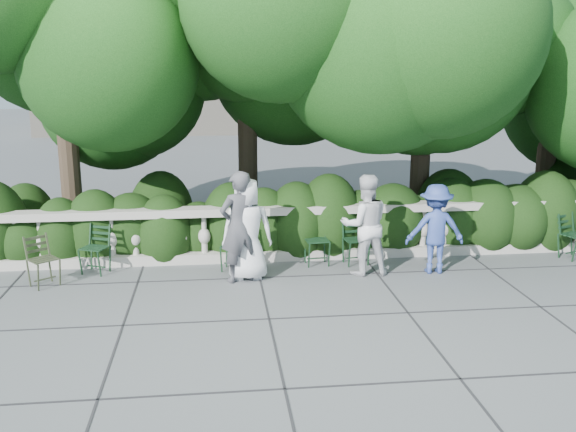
{
  "coord_description": "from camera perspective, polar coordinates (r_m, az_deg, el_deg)",
  "views": [
    {
      "loc": [
        -1.2,
        -9.36,
        3.47
      ],
      "look_at": [
        0.0,
        1.0,
        1.0
      ],
      "focal_mm": 40.0,
      "sensor_mm": 36.0,
      "label": 1
    }
  ],
  "objects": [
    {
      "name": "person_woman_grey",
      "position": [
        10.37,
        -4.36,
        -0.97
      ],
      "size": [
        0.79,
        0.67,
        1.83
      ],
      "primitive_type": "imported",
      "rotation": [
        0.0,
        0.0,
        3.55
      ],
      "color": "#44454A",
      "rests_on": "ground"
    },
    {
      "name": "ground",
      "position": [
        10.05,
        0.66,
        -6.87
      ],
      "size": [
        90.0,
        90.0,
        0.0
      ],
      "primitive_type": "plane",
      "color": "#4C4F53",
      "rests_on": "ground"
    },
    {
      "name": "person_businessman",
      "position": [
        10.48,
        -3.64,
        -1.19
      ],
      "size": [
        0.83,
        0.55,
        1.7
      ],
      "primitive_type": "imported",
      "rotation": [
        0.0,
        0.0,
        3.15
      ],
      "color": "white",
      "rests_on": "ground"
    },
    {
      "name": "chair_d",
      "position": [
        11.04,
        -5.0,
        -5.05
      ],
      "size": [
        0.56,
        0.59,
        0.84
      ],
      "primitive_type": null,
      "rotation": [
        0.0,
        0.0,
        -0.3
      ],
      "color": "black",
      "rests_on": "ground"
    },
    {
      "name": "chair_b",
      "position": [
        11.34,
        -17.06,
        -5.09
      ],
      "size": [
        0.59,
        0.61,
        0.84
      ],
      "primitive_type": null,
      "rotation": [
        0.0,
        0.0,
        -0.39
      ],
      "color": "black",
      "rests_on": "ground"
    },
    {
      "name": "tree_canopy",
      "position": [
        12.7,
        2.01,
        15.53
      ],
      "size": [
        15.04,
        6.52,
        6.78
      ],
      "color": "#3F3023",
      "rests_on": "ground"
    },
    {
      "name": "person_casual_man",
      "position": [
        10.8,
        6.86,
        -0.78
      ],
      "size": [
        0.85,
        0.67,
        1.71
      ],
      "primitive_type": "imported",
      "rotation": [
        0.0,
        0.0,
        3.17
      ],
      "color": "silver",
      "rests_on": "ground"
    },
    {
      "name": "shrub_hedge",
      "position": [
        12.89,
        -1.02,
        -2.29
      ],
      "size": [
        15.0,
        2.6,
        1.7
      ],
      "primitive_type": null,
      "color": "black",
      "rests_on": "ground"
    },
    {
      "name": "chair_e",
      "position": [
        11.4,
        6.27,
        -4.47
      ],
      "size": [
        0.5,
        0.54,
        0.84
      ],
      "primitive_type": null,
      "rotation": [
        0.0,
        0.0,
        0.14
      ],
      "color": "black",
      "rests_on": "ground"
    },
    {
      "name": "chair_weathered",
      "position": [
        10.95,
        -20.43,
        -6.03
      ],
      "size": [
        0.64,
        0.65,
        0.84
      ],
      "primitive_type": null,
      "rotation": [
        0.0,
        0.0,
        0.68
      ],
      "color": "black",
      "rests_on": "ground"
    },
    {
      "name": "chair_c",
      "position": [
        11.31,
        2.74,
        -4.56
      ],
      "size": [
        0.47,
        0.51,
        0.84
      ],
      "primitive_type": null,
      "rotation": [
        0.0,
        0.0,
        0.07
      ],
      "color": "black",
      "rests_on": "ground"
    },
    {
      "name": "person_older_blue",
      "position": [
        11.11,
        12.97,
        -1.11
      ],
      "size": [
        1.03,
        0.65,
        1.53
      ],
      "primitive_type": "imported",
      "rotation": [
        0.0,
        0.0,
        3.05
      ],
      "color": "#2F448D",
      "rests_on": "ground"
    },
    {
      "name": "balustrade",
      "position": [
        11.61,
        -0.45,
        -1.57
      ],
      "size": [
        12.0,
        0.44,
        1.0
      ],
      "color": "#9E998E",
      "rests_on": "ground"
    }
  ]
}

